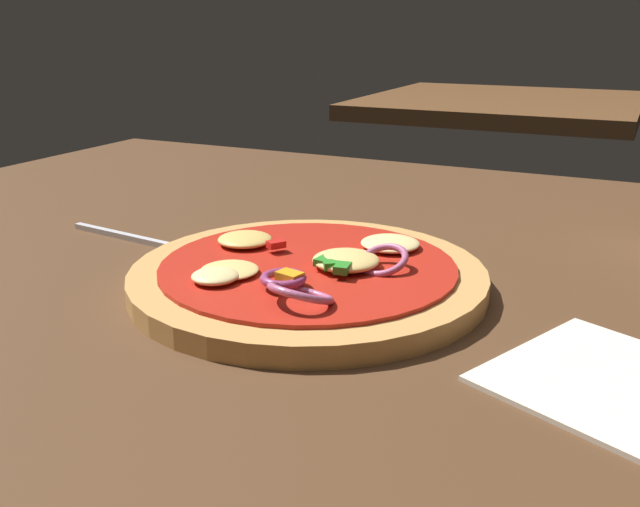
% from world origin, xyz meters
% --- Properties ---
extents(dining_table, '(1.19, 1.01, 0.04)m').
position_xyz_m(dining_table, '(0.00, 0.00, 0.02)').
color(dining_table, '#4C301C').
rests_on(dining_table, ground).
extents(pizza, '(0.26, 0.26, 0.03)m').
position_xyz_m(pizza, '(-0.03, 0.02, 0.05)').
color(pizza, tan).
rests_on(pizza, dining_table).
extents(fork, '(0.19, 0.03, 0.01)m').
position_xyz_m(fork, '(-0.20, 0.06, 0.04)').
color(fork, silver).
rests_on(fork, dining_table).
extents(napkin, '(0.15, 0.15, 0.00)m').
position_xyz_m(napkin, '(0.18, -0.03, 0.04)').
color(napkin, silver).
rests_on(napkin, dining_table).
extents(background_table, '(0.65, 0.67, 0.04)m').
position_xyz_m(background_table, '(-0.18, 1.41, 0.02)').
color(background_table, brown).
rests_on(background_table, ground).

